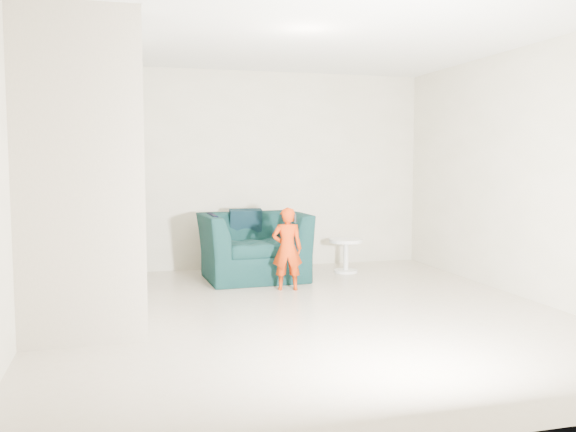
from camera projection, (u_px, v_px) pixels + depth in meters
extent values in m
plane|color=tan|center=(306.00, 315.00, 5.86)|extent=(5.50, 5.50, 0.00)
plane|color=silver|center=(307.00, 28.00, 5.61)|extent=(5.50, 5.50, 0.00)
plane|color=#ADA78C|center=(248.00, 170.00, 8.38)|extent=(5.00, 0.00, 5.00)
plane|color=#ADA78C|center=(464.00, 187.00, 3.09)|extent=(5.00, 0.00, 5.00)
plane|color=#ADA78C|center=(20.00, 176.00, 5.08)|extent=(0.00, 5.50, 5.50)
plane|color=#ADA78C|center=(534.00, 173.00, 6.39)|extent=(0.00, 5.50, 5.50)
imported|color=black|center=(253.00, 246.00, 7.65)|extent=(1.32, 1.16, 0.82)
imported|color=#962104|center=(287.00, 249.00, 6.97)|extent=(0.39, 0.29, 0.95)
cylinder|color=silver|center=(346.00, 241.00, 8.07)|extent=(0.45, 0.45, 0.04)
cylinder|color=silver|center=(346.00, 257.00, 8.09)|extent=(0.07, 0.07, 0.40)
cylinder|color=silver|center=(346.00, 271.00, 8.11)|extent=(0.31, 0.31, 0.03)
cube|color=#ADA089|center=(97.00, 269.00, 7.58)|extent=(1.00, 0.30, 0.27)
cube|color=#ADA089|center=(96.00, 262.00, 7.28)|extent=(1.00, 0.30, 0.54)
cube|color=#ADA089|center=(95.00, 255.00, 6.98)|extent=(1.00, 0.30, 0.81)
cube|color=#ADA089|center=(93.00, 247.00, 6.67)|extent=(1.00, 0.30, 1.08)
cube|color=#ADA089|center=(91.00, 238.00, 6.37)|extent=(1.00, 0.30, 1.35)
cube|color=#ADA089|center=(90.00, 228.00, 6.07)|extent=(1.00, 0.30, 1.62)
cube|color=#ADA089|center=(88.00, 217.00, 5.77)|extent=(1.00, 0.30, 1.89)
cube|color=#ADA089|center=(85.00, 205.00, 5.47)|extent=(1.00, 0.30, 2.16)
cube|color=#ADA089|center=(83.00, 192.00, 5.17)|extent=(1.00, 0.30, 2.43)
cube|color=#ADA089|center=(80.00, 177.00, 4.87)|extent=(1.00, 0.30, 2.70)
cylinder|color=silver|center=(138.00, 85.00, 6.22)|extent=(0.04, 3.03, 2.73)
cylinder|color=silver|center=(138.00, 237.00, 7.82)|extent=(0.04, 0.04, 1.00)
cube|color=black|center=(245.00, 224.00, 7.96)|extent=(0.42, 0.20, 0.42)
cube|color=black|center=(213.00, 240.00, 7.40)|extent=(0.06, 0.56, 0.63)
cube|color=black|center=(295.00, 218.00, 6.91)|extent=(0.03, 0.05, 0.10)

